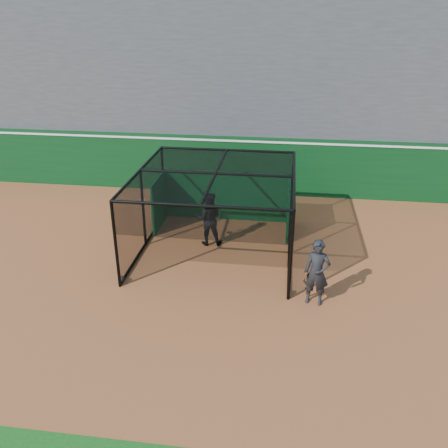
# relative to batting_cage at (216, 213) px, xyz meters

# --- Properties ---
(ground) EXTENTS (120.00, 120.00, 0.00)m
(ground) POSITION_rel_batting_cage_xyz_m (-0.53, -2.95, -1.35)
(ground) COLOR #9A542C
(ground) RESTS_ON ground
(outfield_wall) EXTENTS (50.00, 0.50, 2.50)m
(outfield_wall) POSITION_rel_batting_cage_xyz_m (-0.53, 5.55, -0.06)
(outfield_wall) COLOR #0A3B16
(outfield_wall) RESTS_ON ground
(grandstand) EXTENTS (50.00, 7.85, 8.95)m
(grandstand) POSITION_rel_batting_cage_xyz_m (-0.53, 9.32, 3.13)
(grandstand) COLOR #4C4C4F
(grandstand) RESTS_ON ground
(batting_cage) EXTENTS (5.01, 5.46, 2.71)m
(batting_cage) POSITION_rel_batting_cage_xyz_m (0.00, 0.00, 0.00)
(batting_cage) COLOR black
(batting_cage) RESTS_ON ground
(batter) EXTENTS (0.99, 0.82, 1.87)m
(batter) POSITION_rel_batting_cage_xyz_m (-0.31, 0.40, -0.42)
(batter) COLOR black
(batter) RESTS_ON ground
(on_deck_player) EXTENTS (0.76, 0.55, 1.91)m
(on_deck_player) POSITION_rel_batting_cage_xyz_m (3.18, -2.77, -0.40)
(on_deck_player) COLOR black
(on_deck_player) RESTS_ON ground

